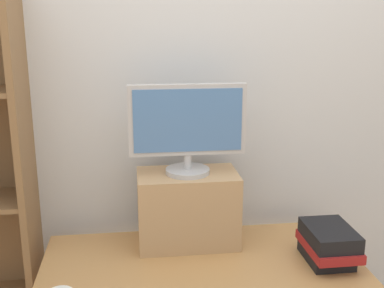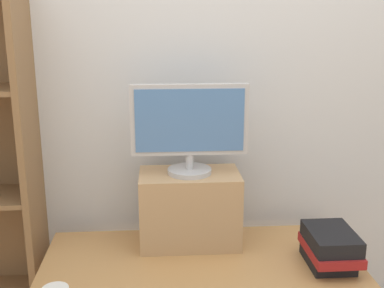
# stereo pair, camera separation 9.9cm
# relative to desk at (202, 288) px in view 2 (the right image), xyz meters

# --- Properties ---
(back_wall) EXTENTS (7.00, 0.08, 2.60)m
(back_wall) POSITION_rel_desk_xyz_m (0.00, 0.49, 0.66)
(back_wall) COLOR silver
(back_wall) RESTS_ON ground_plane
(desk) EXTENTS (1.27, 0.75, 0.72)m
(desk) POSITION_rel_desk_xyz_m (0.00, 0.00, 0.00)
(desk) COLOR #B7844C
(desk) RESTS_ON ground_plane
(riser_box) EXTENTS (0.42, 0.25, 0.31)m
(riser_box) POSITION_rel_desk_xyz_m (-0.03, 0.24, 0.24)
(riser_box) COLOR tan
(riser_box) RESTS_ON desk
(computer_monitor) EXTENTS (0.48, 0.18, 0.37)m
(computer_monitor) POSITION_rel_desk_xyz_m (-0.03, 0.24, 0.60)
(computer_monitor) COLOR #B7B7BA
(computer_monitor) RESTS_ON riser_box
(book_stack) EXTENTS (0.18, 0.27, 0.15)m
(book_stack) POSITION_rel_desk_xyz_m (0.50, 0.00, 0.15)
(book_stack) COLOR black
(book_stack) RESTS_ON desk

